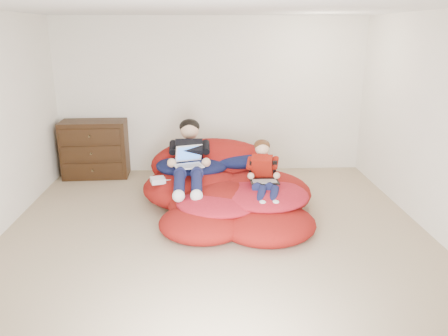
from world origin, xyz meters
TOP-DOWN VIEW (x-y plane):
  - room_shell at (0.00, 0.00)m, footprint 5.10×5.10m
  - dresser at (-1.88, 2.23)m, footprint 1.03×0.59m
  - beanbag_pile at (0.15, 0.78)m, footprint 2.27×2.37m
  - cream_pillow at (-0.33, 1.54)m, footprint 0.42×0.27m
  - older_boy at (-0.33, 1.01)m, footprint 0.38×1.42m
  - younger_boy at (0.61, 0.51)m, footprint 0.35×0.89m
  - laptop_white at (-0.33, 0.86)m, footprint 0.42×0.44m
  - laptop_black at (0.61, 0.49)m, footprint 0.35×0.36m
  - power_adapter at (-0.73, 0.74)m, footprint 0.22×0.22m

SIDE VIEW (x-z plane):
  - room_shell at x=0.00m, z-range -1.17..1.60m
  - beanbag_pile at x=0.15m, z-range -0.17..0.69m
  - power_adapter at x=-0.73m, z-range 0.39..0.45m
  - dresser at x=-1.88m, z-range 0.00..0.91m
  - laptop_black at x=0.61m, z-range 0.44..0.67m
  - younger_boy at x=0.61m, z-range 0.29..0.93m
  - cream_pillow at x=-0.33m, z-range 0.49..0.75m
  - laptop_white at x=-0.33m, z-range 0.52..0.78m
  - older_boy at x=-0.33m, z-range 0.30..1.06m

